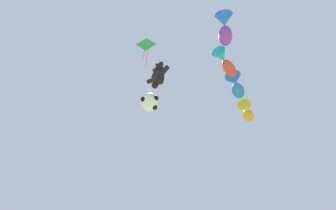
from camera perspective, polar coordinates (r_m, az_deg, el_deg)
name	(u,v)px	position (r m, az deg, el deg)	size (l,w,h in m)	color
teddy_bear_kite	(158,75)	(14.39, -2.22, 6.60)	(1.68, 0.74, 1.71)	black
soccer_ball_kite	(150,102)	(14.07, -3.93, 0.57)	(1.12, 1.11, 1.03)	white
fish_kite_violet	(225,28)	(14.86, 12.25, 16.00)	(1.73, 2.09, 0.92)	purple
fish_kite_crimson	(225,62)	(16.05, 12.40, 9.06)	(1.18, 2.39, 0.82)	red
fish_kite_cobalt	(236,85)	(18.12, 14.61, 4.17)	(1.65, 2.41, 1.02)	blue
fish_kite_tangerine	(247,112)	(19.10, 16.79, -1.38)	(1.45, 2.11, 0.92)	orange
diamond_kite	(146,46)	(18.50, -4.82, 12.73)	(1.04, 0.99, 3.26)	green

